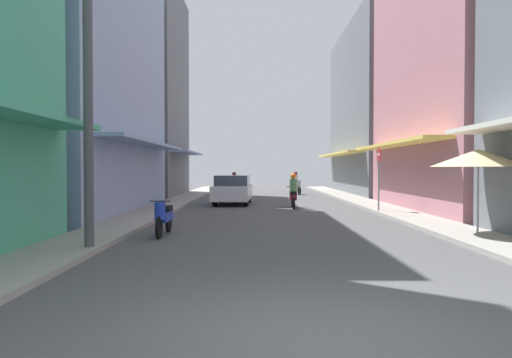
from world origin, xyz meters
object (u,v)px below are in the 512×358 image
at_px(vendor_umbrella, 478,158).
at_px(street_sign_no_entry, 379,170).
at_px(motorbike_maroon, 293,193).
at_px(utility_pole, 88,72).
at_px(parked_car, 233,189).
at_px(motorbike_blue, 164,217).
at_px(motorbike_black, 234,186).
at_px(motorbike_silver, 296,184).

relative_size(vendor_umbrella, street_sign_no_entry, 0.89).
distance_m(motorbike_maroon, utility_pole, 12.60).
xyz_separation_m(parked_car, utility_pole, (-2.41, -13.30, 3.10)).
height_order(motorbike_blue, street_sign_no_entry, street_sign_no_entry).
relative_size(motorbike_maroon, vendor_umbrella, 0.77).
distance_m(vendor_umbrella, utility_pole, 9.66).
bearing_deg(motorbike_black, parked_car, -87.87).
bearing_deg(motorbike_silver, motorbike_blue, -104.97).
bearing_deg(parked_car, motorbike_maroon, -38.82).
distance_m(motorbike_silver, motorbike_maroon, 11.15).
bearing_deg(parked_car, vendor_umbrella, -58.71).
height_order(motorbike_silver, street_sign_no_entry, street_sign_no_entry).
relative_size(utility_pole, street_sign_no_entry, 2.84).
bearing_deg(street_sign_no_entry, motorbike_blue, -140.53).
bearing_deg(parked_car, utility_pole, -100.27).
distance_m(motorbike_silver, utility_pole, 23.22).
height_order(motorbike_maroon, motorbike_blue, motorbike_maroon).
bearing_deg(utility_pole, motorbike_black, 83.21).
xyz_separation_m(motorbike_maroon, utility_pole, (-5.25, -11.01, 3.14)).
height_order(motorbike_black, parked_car, motorbike_black).
relative_size(motorbike_blue, vendor_umbrella, 0.77).
bearing_deg(motorbike_silver, vendor_umbrella, -81.74).
distance_m(motorbike_silver, street_sign_no_entry, 13.79).
bearing_deg(street_sign_no_entry, motorbike_silver, 98.75).
relative_size(vendor_umbrella, utility_pole, 0.31).
xyz_separation_m(vendor_umbrella, street_sign_no_entry, (-0.83, 6.51, -0.34)).
bearing_deg(motorbike_silver, utility_pole, -106.04).
height_order(motorbike_blue, utility_pole, utility_pole).
relative_size(motorbike_silver, motorbike_blue, 0.98).
bearing_deg(parked_car, motorbike_silver, 65.86).
height_order(motorbike_maroon, utility_pole, utility_pole).
height_order(motorbike_blue, vendor_umbrella, vendor_umbrella).
distance_m(motorbike_maroon, motorbike_blue, 9.50).
relative_size(motorbike_maroon, motorbike_black, 1.01).
relative_size(parked_car, street_sign_no_entry, 1.58).
height_order(motorbike_black, motorbike_blue, motorbike_black).
relative_size(motorbike_black, parked_car, 0.43).
height_order(motorbike_maroon, parked_car, motorbike_maroon).
xyz_separation_m(motorbike_maroon, motorbike_black, (-3.04, 7.56, 0.00)).
height_order(vendor_umbrella, street_sign_no_entry, street_sign_no_entry).
bearing_deg(motorbike_maroon, street_sign_no_entry, -38.01).
xyz_separation_m(motorbike_maroon, parked_car, (-2.84, 2.28, 0.04)).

